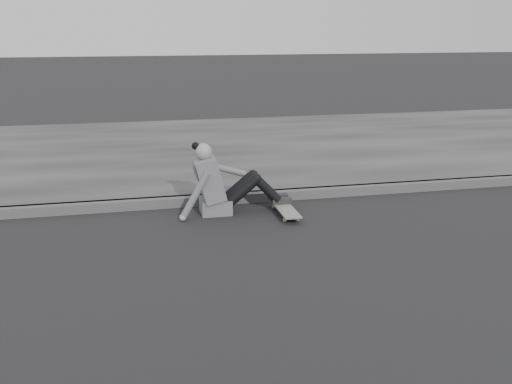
% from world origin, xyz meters
% --- Properties ---
extents(ground, '(80.00, 80.00, 0.00)m').
position_xyz_m(ground, '(0.00, 0.00, 0.00)').
color(ground, black).
rests_on(ground, ground).
extents(curb, '(24.00, 0.16, 0.12)m').
position_xyz_m(curb, '(0.00, 2.58, 0.06)').
color(curb, '#434343').
rests_on(curb, ground).
extents(sidewalk, '(24.00, 6.00, 0.12)m').
position_xyz_m(sidewalk, '(0.00, 5.60, 0.06)').
color(sidewalk, '#333333').
rests_on(sidewalk, ground).
extents(skateboard, '(0.20, 0.78, 0.09)m').
position_xyz_m(skateboard, '(-1.52, 1.97, 0.07)').
color(skateboard, gray).
rests_on(skateboard, ground).
extents(seated_woman, '(1.38, 0.46, 0.88)m').
position_xyz_m(seated_woman, '(-2.26, 2.21, 0.36)').
color(seated_woman, '#58585A').
rests_on(seated_woman, ground).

